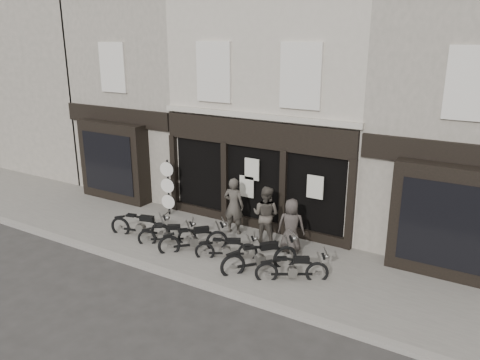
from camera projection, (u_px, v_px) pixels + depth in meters
The scene contains 17 objects.
ground_plane at pixel (206, 262), 14.18m from camera, with size 90.00×90.00×0.00m, color #2D2B28.
pavement at pixel (222, 249), 14.90m from camera, with size 30.00×4.20×0.12m, color #68615B.
kerb at pixel (180, 277), 13.14m from camera, with size 30.00×0.25×0.13m, color gray.
central_building at pixel (293, 104), 17.86m from camera, with size 7.30×6.22×8.34m.
neighbour_left at pixel (163, 95), 20.96m from camera, with size 5.60×6.73×8.34m.
neighbour_right at pixel (476, 120), 14.69m from camera, with size 5.60×6.73×8.34m.
filler_left at pixel (47, 84), 25.05m from camera, with size 11.00×6.00×8.20m, color #A19688.
motorcycle_0 at pixel (141, 228), 15.64m from camera, with size 2.18×0.84×1.06m.
motorcycle_1 at pixel (168, 236), 15.14m from camera, with size 1.66×1.27×0.91m.
motorcycle_2 at pixel (194, 241), 14.62m from camera, with size 1.74×1.72×1.05m.
motorcycle_3 at pixel (227, 250), 14.12m from camera, with size 1.74×1.14×0.91m.
motorcycle_4 at pixel (260, 259), 13.37m from camera, with size 1.72×1.95×1.12m.
motorcycle_5 at pixel (293, 271), 12.84m from camera, with size 1.83×1.29×0.98m.
man_left at pixel (234, 206), 15.73m from camera, with size 0.71×0.47×1.95m, color #3F3A34.
man_centre at pixel (266, 215), 15.01m from camera, with size 0.92×0.72×1.90m, color #49433B.
man_right at pixel (291, 226), 14.37m from camera, with size 0.84×0.55×1.72m, color #3B3531.
advert_sign_post at pixel (168, 190), 17.37m from camera, with size 0.54×0.35×2.24m.
Camera 1 is at (7.51, -10.45, 6.54)m, focal length 35.00 mm.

